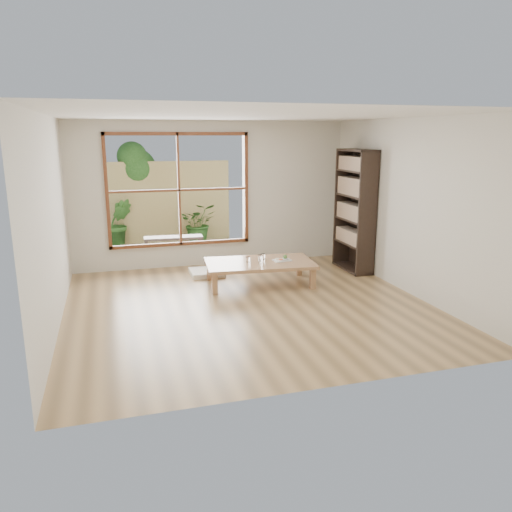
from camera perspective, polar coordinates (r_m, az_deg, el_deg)
The scene contains 15 objects.
ground at distance 7.10m, azimuth -0.86°, elevation -5.64°, with size 5.00×5.00×0.00m, color tan.
low_table at distance 8.00m, azimuth 0.42°, elevation -0.96°, with size 1.79×1.12×0.37m.
floor_cushion at distance 8.66m, azimuth -5.66°, elevation -1.87°, with size 0.56×0.56×0.08m, color silver.
bookshelf at distance 8.92m, azimuth 11.21°, elevation 5.08°, with size 0.34×0.95×2.12m, color black.
glass_tall at distance 7.86m, azimuth 0.53°, elevation -0.42°, with size 0.07×0.07×0.12m, color silver.
glass_mid at distance 8.06m, azimuth 0.49°, elevation -0.17°, with size 0.07×0.07×0.10m, color silver.
glass_short at distance 8.14m, azimuth 0.81°, elevation -0.04°, with size 0.07×0.07×0.09m, color silver.
glass_small at distance 7.96m, azimuth -0.88°, elevation -0.40°, with size 0.07×0.07×0.08m, color silver.
food_tray at distance 8.06m, azimuth 3.06°, elevation -0.38°, with size 0.29×0.23×0.08m.
deck at distance 10.36m, azimuth -9.37°, elevation 0.37°, with size 2.80×2.00×0.05m, color #322A24.
garden_bench at distance 10.05m, azimuth -9.41°, elevation 1.88°, with size 1.16×0.40×0.36m.
bamboo_fence at distance 11.18m, azimuth -10.20°, elevation 6.00°, with size 2.80×0.06×1.80m, color tan.
shrub_right at distance 11.15m, azimuth -6.55°, elevation 3.81°, with size 0.78×0.68×0.87m, color #316123.
shrub_left at distance 10.90m, azimuth -15.43°, elevation 3.63°, with size 0.57×0.46×1.04m, color #316123.
garden_tree at distance 11.36m, azimuth -13.97°, elevation 9.61°, with size 1.04×0.85×2.22m.
Camera 1 is at (-1.79, -6.46, 2.35)m, focal length 35.00 mm.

